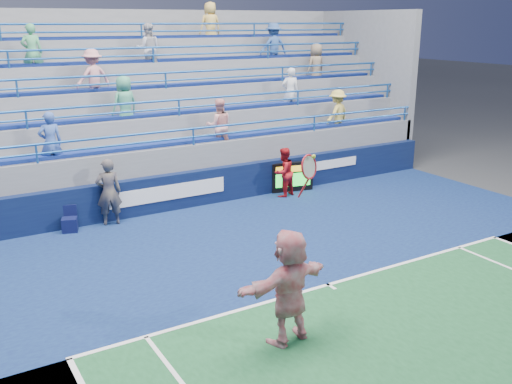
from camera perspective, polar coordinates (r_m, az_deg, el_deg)
ground at (r=12.47m, az=7.23°, el=-9.27°), size 120.00×120.00×0.00m
sponsor_wall at (r=17.49m, az=-5.83°, el=0.41°), size 18.00×0.32×1.10m
bleacher_stand at (r=20.65m, az=-10.42°, el=5.59°), size 18.00×5.62×6.13m
serve_speed_board at (r=18.86m, az=3.65°, el=1.51°), size 1.44×0.45×1.00m
judge_chair at (r=16.10m, az=-18.14°, el=-3.03°), size 0.50×0.51×0.70m
tennis_player at (r=9.97m, az=3.35°, el=-9.41°), size 2.01×0.89×3.35m
line_judge at (r=16.12m, az=-14.51°, el=-0.01°), size 0.75×0.56×1.89m
ball_girl at (r=18.25m, az=2.78°, el=1.98°), size 0.91×0.79×1.60m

